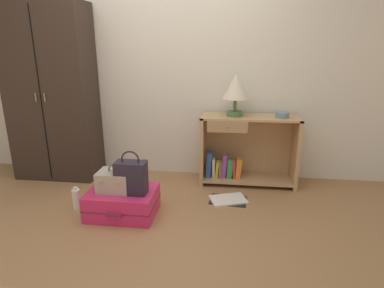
# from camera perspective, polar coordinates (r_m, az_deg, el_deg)

# --- Properties ---
(ground_plane) EXTENTS (9.00, 9.00, 0.00)m
(ground_plane) POSITION_cam_1_polar(r_m,az_deg,el_deg) (2.73, -9.92, -16.13)
(ground_plane) COLOR #9E7047
(back_wall) EXTENTS (6.40, 0.10, 2.60)m
(back_wall) POSITION_cam_1_polar(r_m,az_deg,el_deg) (3.76, -4.18, 14.15)
(back_wall) COLOR silver
(back_wall) RESTS_ON ground_plane
(wardrobe) EXTENTS (0.92, 0.47, 1.94)m
(wardrobe) POSITION_cam_1_polar(r_m,az_deg,el_deg) (3.97, -23.57, 8.13)
(wardrobe) COLOR #33261E
(wardrobe) RESTS_ON ground_plane
(bookshelf) EXTENTS (1.05, 0.39, 0.77)m
(bookshelf) POSITION_cam_1_polar(r_m,az_deg,el_deg) (3.61, 9.27, -1.08)
(bookshelf) COLOR tan
(bookshelf) RESTS_ON ground_plane
(table_lamp) EXTENTS (0.28, 0.28, 0.44)m
(table_lamp) POSITION_cam_1_polar(r_m,az_deg,el_deg) (3.43, 7.76, 9.78)
(table_lamp) COLOR #4C7542
(table_lamp) RESTS_ON bookshelf
(bowl) EXTENTS (0.14, 0.14, 0.06)m
(bowl) POSITION_cam_1_polar(r_m,az_deg,el_deg) (3.49, 15.73, 5.02)
(bowl) COLOR slate
(bowl) RESTS_ON bookshelf
(suitcase_large) EXTENTS (0.61, 0.48, 0.24)m
(suitcase_large) POSITION_cam_1_polar(r_m,az_deg,el_deg) (3.04, -12.19, -10.06)
(suitcase_large) COLOR #DB2860
(suitcase_large) RESTS_ON ground_plane
(train_case) EXTENTS (0.29, 0.24, 0.25)m
(train_case) POSITION_cam_1_polar(r_m,az_deg,el_deg) (2.97, -13.56, -6.35)
(train_case) COLOR #A89E8E
(train_case) RESTS_ON suitcase_large
(handbag) EXTENTS (0.27, 0.15, 0.39)m
(handbag) POSITION_cam_1_polar(r_m,az_deg,el_deg) (2.87, -10.75, -5.80)
(handbag) COLOR #231E2D
(handbag) RESTS_ON suitcase_large
(bottle) EXTENTS (0.07, 0.07, 0.22)m
(bottle) POSITION_cam_1_polar(r_m,az_deg,el_deg) (3.26, -19.82, -9.15)
(bottle) COLOR white
(bottle) RESTS_ON ground_plane
(open_book_on_floor) EXTENTS (0.41, 0.34, 0.02)m
(open_book_on_floor) POSITION_cam_1_polar(r_m,az_deg,el_deg) (3.29, 6.43, -9.79)
(open_book_on_floor) COLOR white
(open_book_on_floor) RESTS_ON ground_plane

